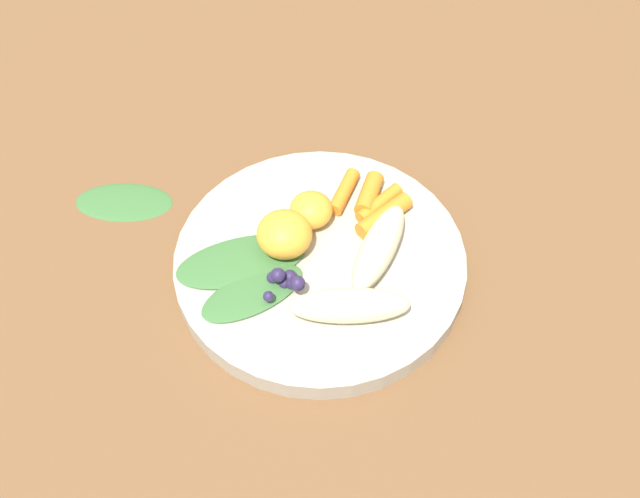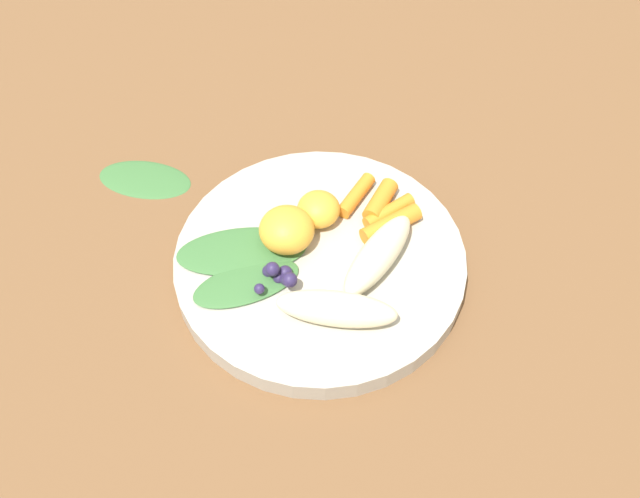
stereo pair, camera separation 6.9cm
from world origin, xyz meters
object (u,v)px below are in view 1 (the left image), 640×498
orange_segment_near (284,234)px  kale_leaf_stray (124,201)px  banana_peeled_left (379,247)px  banana_peeled_right (349,306)px  bowl (320,262)px

orange_segment_near → kale_leaf_stray: bearing=-35.2°
banana_peeled_left → banana_peeled_right: 0.07m
banana_peeled_left → kale_leaf_stray: bearing=95.3°
bowl → orange_segment_near: 0.05m
kale_leaf_stray → banana_peeled_right: bearing=149.5°
banana_peeled_left → banana_peeled_right: bearing=-180.0°
bowl → banana_peeled_left: 0.06m
banana_peeled_left → kale_leaf_stray: size_ratio=1.05×
orange_segment_near → kale_leaf_stray: (0.16, -0.11, -0.04)m
banana_peeled_right → kale_leaf_stray: banana_peeled_right is taller
banana_peeled_left → banana_peeled_right: (0.04, 0.06, 0.00)m
banana_peeled_right → orange_segment_near: 0.10m
orange_segment_near → banana_peeled_right: bearing=116.3°
bowl → orange_segment_near: (0.03, -0.02, 0.03)m
banana_peeled_right → kale_leaf_stray: (0.20, -0.20, -0.04)m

